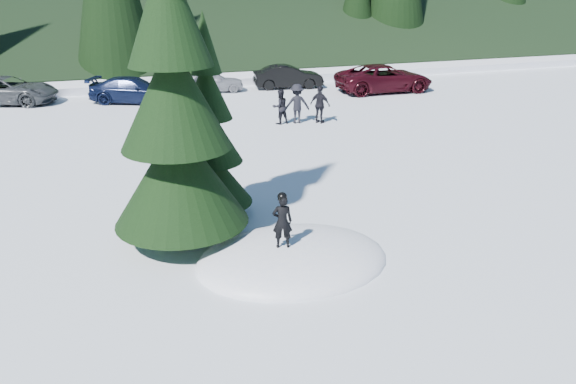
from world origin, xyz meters
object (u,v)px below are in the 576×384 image
object	(u,v)px
spruce_short	(209,141)
adult_2	(297,104)
adult_0	(280,107)
car_2	(7,90)
adult_1	(320,105)
car_3	(133,90)
spruce_tall	(175,109)
car_6	(384,78)
car_4	(211,81)
child_skier	(282,222)
car_5	(288,77)

from	to	relation	value
spruce_short	adult_2	distance (m)	10.83
adult_0	car_2	size ratio (longest dim) A/B	0.31
adult_0	adult_1	xyz separation A→B (m)	(1.72, -0.44, 0.06)
adult_0	car_3	world-z (taller)	adult_0
spruce_tall	adult_1	xyz separation A→B (m)	(7.69, 10.16, -2.49)
spruce_short	car_6	xyz separation A→B (m)	(12.89, 14.43, -1.34)
adult_1	car_3	bearing A→B (deg)	7.61
car_4	car_6	size ratio (longest dim) A/B	0.65
adult_1	child_skier	bearing A→B (deg)	115.82
adult_0	car_5	xyz separation A→B (m)	(3.14, 8.08, -0.10)
adult_2	car_2	distance (m)	15.35
adult_0	car_4	size ratio (longest dim) A/B	0.42
adult_0	adult_1	size ratio (longest dim) A/B	0.93
car_5	car_6	distance (m)	5.57
car_2	adult_2	bearing A→B (deg)	-105.84
car_4	car_5	size ratio (longest dim) A/B	0.89
spruce_short	car_5	size ratio (longest dim) A/B	1.33
spruce_tall	child_skier	bearing A→B (deg)	-45.60
car_2	car_6	xyz separation A→B (m)	(19.86, -3.31, 0.07)
adult_0	car_6	bearing A→B (deg)	-156.70
adult_1	car_3	xyz separation A→B (m)	(-7.50, 7.18, -0.17)
adult_0	child_skier	bearing A→B (deg)	61.92
spruce_tall	car_6	size ratio (longest dim) A/B	1.56
car_4	adult_1	bearing A→B (deg)	-156.86
car_2	child_skier	bearing A→B (deg)	-141.16
car_3	car_2	bearing A→B (deg)	97.46
child_skier	car_3	xyz separation A→B (m)	(-1.71, 19.28, -0.44)
car_3	child_skier	bearing A→B (deg)	-151.12
car_2	car_5	xyz separation A→B (m)	(15.07, -0.46, -0.03)
car_4	car_2	bearing A→B (deg)	92.13
child_skier	adult_2	size ratio (longest dim) A/B	0.71
adult_1	adult_2	xyz separation A→B (m)	(-0.96, 0.35, 0.04)
spruce_short	adult_2	bearing A→B (deg)	57.85
spruce_tall	adult_0	distance (m)	12.43
child_skier	car_4	world-z (taller)	child_skier
spruce_tall	car_4	bearing A→B (deg)	76.38
spruce_tall	car_3	world-z (taller)	spruce_tall
car_6	spruce_short	bearing A→B (deg)	139.81
adult_0	car_3	size ratio (longest dim) A/B	0.34
adult_1	car_6	distance (m)	8.41
adult_0	car_4	distance (m)	8.41
spruce_short	car_3	xyz separation A→B (m)	(-0.81, 15.93, -1.45)
child_skier	adult_0	world-z (taller)	child_skier
adult_0	car_4	world-z (taller)	adult_0
adult_1	car_6	xyz separation A→B (m)	(6.20, 5.67, -0.06)
adult_0	adult_1	distance (m)	1.78
adult_1	adult_2	distance (m)	1.03
car_6	adult_2	bearing A→B (deg)	128.17
spruce_tall	car_5	world-z (taller)	spruce_tall
child_skier	adult_0	distance (m)	13.19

